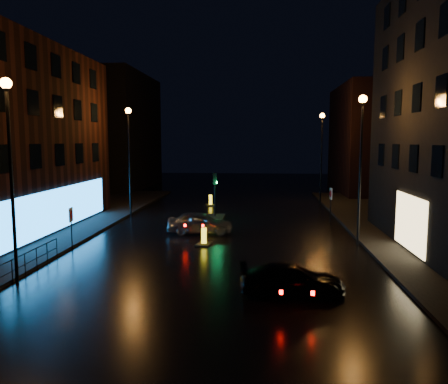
{
  "coord_description": "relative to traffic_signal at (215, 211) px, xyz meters",
  "views": [
    {
      "loc": [
        2.28,
        -18.81,
        5.9
      ],
      "look_at": [
        0.06,
        7.3,
        2.8
      ],
      "focal_mm": 35.0,
      "sensor_mm": 36.0,
      "label": 1
    }
  ],
  "objects": [
    {
      "name": "bollard_far",
      "position": [
        -1.08,
        6.33,
        -0.29
      ],
      "size": [
        1.09,
        1.31,
        0.98
      ],
      "rotation": [
        0.0,
        0.0,
        0.35
      ],
      "color": "black",
      "rests_on": "ground"
    },
    {
      "name": "building_far_right",
      "position": [
        16.2,
        18.0,
        5.5
      ],
      "size": [
        8.0,
        14.0,
        12.0
      ],
      "primitive_type": "cube",
      "color": "black",
      "rests_on": "ground"
    },
    {
      "name": "street_lamp_lfar",
      "position": [
        -6.6,
        -0.0,
        5.06
      ],
      "size": [
        0.44,
        0.44,
        8.37
      ],
      "color": "black",
      "rests_on": "ground"
    },
    {
      "name": "guard_railing",
      "position": [
        -6.8,
        -15.0,
        0.24
      ],
      "size": [
        0.05,
        6.04,
        1.0
      ],
      "color": "black",
      "rests_on": "ground"
    },
    {
      "name": "ground",
      "position": [
        1.2,
        -14.0,
        -0.5
      ],
      "size": [
        120.0,
        120.0,
        0.0
      ],
      "primitive_type": "plane",
      "color": "black",
      "rests_on": "ground"
    },
    {
      "name": "pavement_left",
      "position": [
        -12.8,
        -6.0,
        -0.43
      ],
      "size": [
        12.0,
        44.0,
        0.15
      ],
      "primitive_type": "cube",
      "color": "black",
      "rests_on": "ground"
    },
    {
      "name": "road_sign_right",
      "position": [
        8.53,
        -1.09,
        1.37
      ],
      "size": [
        0.13,
        0.61,
        2.5
      ],
      "rotation": [
        0.0,
        0.0,
        3.25
      ],
      "color": "black",
      "rests_on": "ground"
    },
    {
      "name": "bollard_near",
      "position": [
        0.29,
        -8.73,
        -0.29
      ],
      "size": [
        0.93,
        1.23,
        0.98
      ],
      "rotation": [
        0.0,
        0.0,
        -0.17
      ],
      "color": "black",
      "rests_on": "ground"
    },
    {
      "name": "dark_sedan",
      "position": [
        4.72,
        -16.41,
        0.08
      ],
      "size": [
        4.16,
        1.99,
        1.17
      ],
      "primitive_type": "imported",
      "rotation": [
        0.0,
        0.0,
        1.66
      ],
      "color": "black",
      "rests_on": "ground"
    },
    {
      "name": "street_lamp_lnear",
      "position": [
        -6.6,
        -16.0,
        5.06
      ],
      "size": [
        0.44,
        0.44,
        8.37
      ],
      "color": "black",
      "rests_on": "ground"
    },
    {
      "name": "road_sign_left",
      "position": [
        -6.7,
        -10.43,
        1.23
      ],
      "size": [
        0.13,
        0.56,
        2.31
      ],
      "rotation": [
        0.0,
        0.0,
        0.13
      ],
      "color": "black",
      "rests_on": "ground"
    },
    {
      "name": "street_lamp_rfar",
      "position": [
        9.0,
        8.0,
        5.06
      ],
      "size": [
        0.44,
        0.44,
        8.37
      ],
      "color": "black",
      "rests_on": "ground"
    },
    {
      "name": "traffic_signal",
      "position": [
        0.0,
        0.0,
        0.0
      ],
      "size": [
        1.4,
        2.4,
        3.45
      ],
      "color": "black",
      "rests_on": "ground"
    },
    {
      "name": "building_far_left",
      "position": [
        -14.8,
        21.0,
        6.5
      ],
      "size": [
        8.0,
        16.0,
        14.0
      ],
      "primitive_type": "cube",
      "color": "black",
      "rests_on": "ground"
    },
    {
      "name": "street_lamp_rnear",
      "position": [
        9.0,
        -8.0,
        5.06
      ],
      "size": [
        0.44,
        0.44,
        8.37
      ],
      "color": "black",
      "rests_on": "ground"
    },
    {
      "name": "silver_hatchback",
      "position": [
        -0.37,
        -5.69,
        0.2
      ],
      "size": [
        4.21,
        1.9,
        1.4
      ],
      "primitive_type": "imported",
      "rotation": [
        0.0,
        0.0,
        1.63
      ],
      "color": "#A4A6AB",
      "rests_on": "ground"
    }
  ]
}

